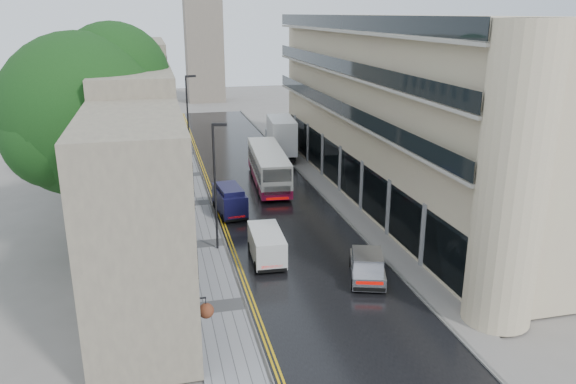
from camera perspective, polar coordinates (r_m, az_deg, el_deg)
name	(u,v)px	position (r m, az deg, el deg)	size (l,w,h in m)	color
road	(267,199)	(45.21, -2.13, -0.71)	(9.00, 85.00, 0.02)	black
left_sidewalk	(194,204)	(44.48, -9.53, -1.19)	(2.70, 85.00, 0.12)	gray
right_sidewalk	(331,193)	(46.50, 4.40, -0.15)	(1.80, 85.00, 0.12)	slate
old_shop_row	(141,125)	(45.33, -14.73, 6.60)	(4.50, 56.00, 12.00)	gray
modern_block	(399,111)	(45.26, 11.18, 8.12)	(8.00, 40.00, 14.00)	#C6BA93
tree_near	(85,143)	(35.57, -19.91, 4.73)	(10.56, 10.56, 13.89)	black
tree_far	(106,117)	(48.38, -18.00, 7.27)	(9.24, 9.24, 12.46)	black
cream_bus	(259,177)	(45.73, -2.95, 1.49)	(2.51, 11.04, 3.01)	white
white_lorry	(272,142)	(55.81, -1.64, 5.13)	(2.41, 8.03, 4.22)	white
silver_hatchback	(354,277)	(30.69, 6.67, -8.53)	(1.79, 4.10, 1.54)	#A9A8AD
white_van	(256,257)	(32.44, -3.24, -6.56)	(1.80, 4.20, 1.90)	silver
navy_van	(223,207)	(40.19, -6.61, -1.49)	(1.77, 4.42, 2.26)	black
pedestrian	(192,205)	(41.60, -9.77, -1.32)	(0.57, 0.38, 1.57)	black
lamp_post_near	(215,188)	(34.53, -7.41, 0.39)	(0.89, 0.20, 7.95)	black
lamp_post_far	(188,124)	(52.88, -10.11, 6.80)	(0.99, 0.22, 8.79)	black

